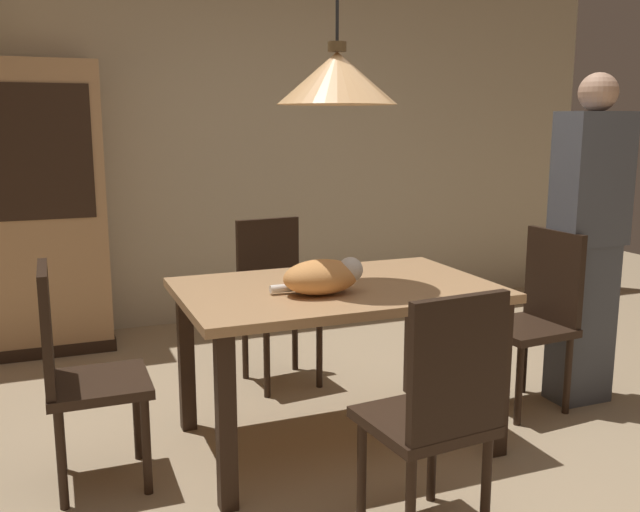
{
  "coord_description": "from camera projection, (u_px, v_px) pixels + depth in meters",
  "views": [
    {
      "loc": [
        -1.2,
        -2.47,
        1.48
      ],
      "look_at": [
        0.0,
        0.57,
        0.85
      ],
      "focal_mm": 39.36,
      "sensor_mm": 36.0,
      "label": 1
    }
  ],
  "objects": [
    {
      "name": "chair_left_side",
      "position": [
        77.0,
        367.0,
        2.8
      ],
      "size": [
        0.4,
        0.4,
        0.93
      ],
      "color": "black",
      "rests_on": "ground"
    },
    {
      "name": "ground",
      "position": [
        369.0,
        476.0,
        2.97
      ],
      "size": [
        10.0,
        10.0,
        0.0
      ],
      "primitive_type": "plane",
      "color": "tan"
    },
    {
      "name": "chair_right_side",
      "position": [
        537.0,
        312.0,
        3.62
      ],
      "size": [
        0.43,
        0.43,
        0.93
      ],
      "color": "black",
      "rests_on": "ground"
    },
    {
      "name": "dining_table",
      "position": [
        337.0,
        307.0,
        3.18
      ],
      "size": [
        1.4,
        0.9,
        0.75
      ],
      "color": "tan",
      "rests_on": "ground"
    },
    {
      "name": "person_standing",
      "position": [
        587.0,
        241.0,
        3.64
      ],
      "size": [
        0.36,
        0.22,
        1.72
      ],
      "color": "#4C515B",
      "rests_on": "ground"
    },
    {
      "name": "chair_near_front",
      "position": [
        438.0,
        407.0,
        2.41
      ],
      "size": [
        0.44,
        0.44,
        0.93
      ],
      "color": "black",
      "rests_on": "ground"
    },
    {
      "name": "chair_far_back",
      "position": [
        275.0,
        293.0,
        4.01
      ],
      "size": [
        0.44,
        0.44,
        0.93
      ],
      "color": "black",
      "rests_on": "ground"
    },
    {
      "name": "hutch_bookcase",
      "position": [
        14.0,
        216.0,
        4.42
      ],
      "size": [
        1.12,
        0.45,
        1.85
      ],
      "color": "tan",
      "rests_on": "ground"
    },
    {
      "name": "back_wall",
      "position": [
        215.0,
        125.0,
        5.11
      ],
      "size": [
        6.4,
        0.1,
        2.9
      ],
      "primitive_type": "cube",
      "color": "beige",
      "rests_on": "ground"
    },
    {
      "name": "pendant_lamp",
      "position": [
        338.0,
        78.0,
        2.99
      ],
      "size": [
        0.52,
        0.52,
        1.3
      ],
      "color": "#E0A86B"
    },
    {
      "name": "cat_sleeping",
      "position": [
        324.0,
        276.0,
        3.0
      ],
      "size": [
        0.39,
        0.24,
        0.16
      ],
      "color": "#E59951",
      "rests_on": "dining_table"
    }
  ]
}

